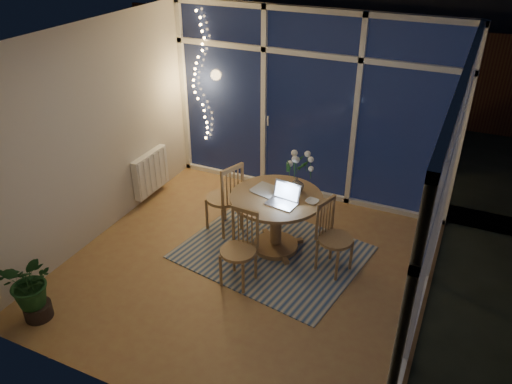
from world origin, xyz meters
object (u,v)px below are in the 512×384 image
(chair_right, at_px, (336,238))
(chair_front, at_px, (238,250))
(chair_left, at_px, (223,197))
(potted_plant, at_px, (32,288))
(dining_table, at_px, (276,223))
(laptop, at_px, (282,195))
(flower_vase, at_px, (296,184))

(chair_right, height_order, chair_front, chair_front)
(chair_front, bearing_deg, chair_left, 130.10)
(potted_plant, bearing_deg, dining_table, 50.51)
(dining_table, relative_size, chair_left, 1.10)
(chair_front, height_order, laptop, laptop)
(chair_left, xyz_separation_m, laptop, (0.89, -0.25, 0.37))
(chair_front, distance_m, potted_plant, 2.10)
(dining_table, bearing_deg, laptop, -49.51)
(laptop, relative_size, flower_vase, 1.58)
(chair_left, relative_size, flower_vase, 4.70)
(chair_left, height_order, potted_plant, chair_left)
(chair_left, relative_size, potted_plant, 1.30)
(chair_right, distance_m, flower_vase, 0.78)
(chair_right, xyz_separation_m, potted_plant, (-2.50, -2.00, -0.07))
(laptop, distance_m, potted_plant, 2.74)
(chair_left, height_order, chair_right, chair_left)
(chair_left, bearing_deg, dining_table, 101.84)
(chair_right, height_order, laptop, laptop)
(chair_left, bearing_deg, chair_front, 56.30)
(chair_left, bearing_deg, chair_right, 101.88)
(chair_front, relative_size, flower_vase, 4.25)
(chair_front, height_order, flower_vase, flower_vase)
(chair_right, bearing_deg, chair_left, 100.49)
(dining_table, bearing_deg, flower_vase, 50.43)
(chair_left, relative_size, chair_right, 1.11)
(chair_left, height_order, flower_vase, chair_left)
(chair_left, distance_m, laptop, 0.99)
(dining_table, xyz_separation_m, chair_left, (-0.77, 0.11, 0.12))
(chair_left, relative_size, laptop, 2.98)
(dining_table, distance_m, chair_right, 0.78)
(chair_front, distance_m, flower_vase, 1.08)
(potted_plant, bearing_deg, chair_right, 38.62)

